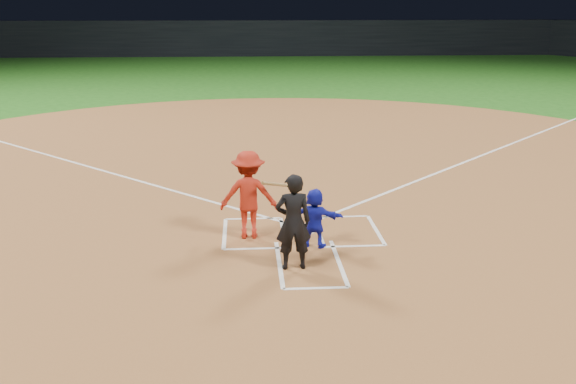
{
  "coord_description": "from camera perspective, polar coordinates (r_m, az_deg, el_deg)",
  "views": [
    {
      "loc": [
        -1.16,
        -12.58,
        4.58
      ],
      "look_at": [
        -0.3,
        -0.4,
        1.0
      ],
      "focal_mm": 40.0,
      "sensor_mm": 36.0,
      "label": 1
    }
  ],
  "objects": [
    {
      "name": "stadium_wall_far",
      "position": [
        60.67,
        -3.02,
        13.49
      ],
      "size": [
        80.0,
        1.2,
        3.2
      ],
      "primitive_type": "cube",
      "color": "black",
      "rests_on": "ground"
    },
    {
      "name": "batter_at_plate",
      "position": [
        12.89,
        -3.51,
        -0.24
      ],
      "size": [
        1.55,
        0.78,
        1.79
      ],
      "color": "#B12313",
      "rests_on": "home_plate_dirt"
    },
    {
      "name": "home_plate_dirt",
      "position": [
        19.17,
        -0.45,
        2.53
      ],
      "size": [
        28.0,
        28.0,
        0.01
      ],
      "primitive_type": "cylinder",
      "color": "brown",
      "rests_on": "ground"
    },
    {
      "name": "ground",
      "position": [
        13.44,
        1.16,
        -3.59
      ],
      "size": [
        120.0,
        120.0,
        0.0
      ],
      "primitive_type": "plane",
      "color": "#1B5415",
      "rests_on": "ground"
    },
    {
      "name": "home_plate",
      "position": [
        13.43,
        1.16,
        -3.51
      ],
      "size": [
        0.6,
        0.6,
        0.02
      ],
      "primitive_type": "cylinder",
      "rotation": [
        0.0,
        0.0,
        3.14
      ],
      "color": "white",
      "rests_on": "home_plate_dirt"
    },
    {
      "name": "catcher",
      "position": [
        12.45,
        2.39,
        -2.31
      ],
      "size": [
        1.15,
        0.71,
        1.18
      ],
      "primitive_type": "imported",
      "rotation": [
        0.0,
        0.0,
        2.78
      ],
      "color": "#161DB8",
      "rests_on": "home_plate_dirt"
    },
    {
      "name": "umpire",
      "position": [
        11.33,
        0.46,
        -2.67
      ],
      "size": [
        0.67,
        0.47,
        1.75
      ],
      "primitive_type": "imported",
      "rotation": [
        0.0,
        0.0,
        3.22
      ],
      "color": "black",
      "rests_on": "home_plate_dirt"
    },
    {
      "name": "chalk_markings",
      "position": [
        18.48,
        -0.31,
        2.03
      ],
      "size": [
        28.35,
        17.32,
        0.01
      ],
      "color": "white",
      "rests_on": "home_plate_dirt"
    }
  ]
}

